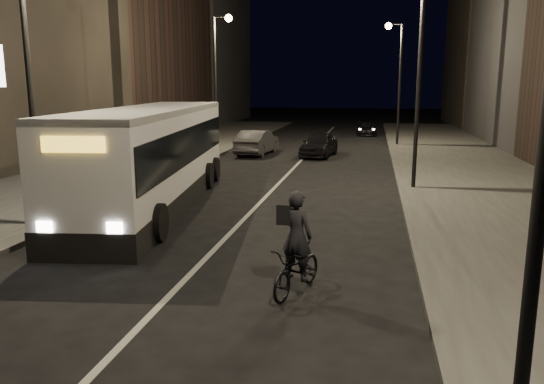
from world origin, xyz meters
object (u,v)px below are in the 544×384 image
at_px(streetlight_right_mid, 413,54).
at_px(streetlight_left_far, 219,65).
at_px(cyclist_on_bicycle, 297,260).
at_px(streetlight_right_far, 396,67).
at_px(city_bus, 153,153).
at_px(car_mid, 257,142).
at_px(streetlight_left_near, 35,41).
at_px(car_near, 319,144).
at_px(car_far, 367,128).

distance_m(streetlight_right_mid, streetlight_left_far, 14.62).
bearing_deg(cyclist_on_bicycle, streetlight_right_far, 103.26).
bearing_deg(city_bus, car_mid, 80.33).
distance_m(streetlight_left_near, car_near, 19.40).
distance_m(streetlight_left_far, city_bus, 14.86).
xyz_separation_m(cyclist_on_bicycle, car_far, (0.92, 35.87, -0.16)).
bearing_deg(city_bus, streetlight_left_near, -122.71).
bearing_deg(car_far, car_near, -103.45).
bearing_deg(car_near, city_bus, -99.84).
distance_m(streetlight_right_mid, city_bus, 10.53).
relative_size(streetlight_right_far, cyclist_on_bicycle, 3.73).
bearing_deg(car_far, streetlight_right_far, -80.36).
distance_m(streetlight_left_near, car_far, 33.85).
height_order(streetlight_right_mid, car_far, streetlight_right_mid).
distance_m(streetlight_left_far, car_near, 7.69).
bearing_deg(streetlight_right_mid, city_bus, -154.07).
distance_m(car_mid, car_far, 15.70).
xyz_separation_m(streetlight_right_mid, car_mid, (-8.35, 10.03, -4.61)).
relative_size(car_mid, car_far, 1.18).
xyz_separation_m(streetlight_right_mid, streetlight_right_far, (0.00, 16.00, 0.00)).
distance_m(streetlight_right_far, car_near, 8.96).
relative_size(streetlight_right_mid, car_near, 1.92).
relative_size(cyclist_on_bicycle, car_mid, 0.48).
bearing_deg(streetlight_right_far, city_bus, -113.70).
bearing_deg(car_near, streetlight_right_mid, -57.80).
relative_size(streetlight_left_far, car_far, 2.10).
height_order(cyclist_on_bicycle, car_near, cyclist_on_bicycle).
relative_size(streetlight_left_near, cyclist_on_bicycle, 3.73).
distance_m(streetlight_left_far, car_mid, 5.16).
distance_m(city_bus, car_far, 29.56).
bearing_deg(streetlight_left_far, streetlight_left_near, -90.00).
bearing_deg(car_far, car_mid, -117.46).
bearing_deg(city_bus, streetlight_right_far, 58.94).
height_order(streetlight_right_far, city_bus, streetlight_right_far).
distance_m(streetlight_right_mid, streetlight_right_far, 16.00).
distance_m(streetlight_right_far, car_far, 9.81).
relative_size(streetlight_left_near, streetlight_left_far, 1.00).
bearing_deg(car_mid, cyclist_on_bicycle, 109.07).
relative_size(cyclist_on_bicycle, car_near, 0.51).
xyz_separation_m(city_bus, car_near, (4.40, 14.16, -1.14)).
xyz_separation_m(city_bus, car_mid, (0.58, 14.38, -1.11)).
bearing_deg(car_mid, city_bus, 92.37).
bearing_deg(city_bus, cyclist_on_bicycle, -56.98).
bearing_deg(streetlight_left_near, streetlight_left_far, 90.00).
bearing_deg(cyclist_on_bicycle, city_bus, 149.48).
bearing_deg(cyclist_on_bicycle, streetlight_left_far, 129.12).
bearing_deg(streetlight_left_far, cyclist_on_bicycle, -69.97).
height_order(city_bus, car_far, city_bus).
relative_size(streetlight_left_far, car_near, 1.92).
xyz_separation_m(car_mid, car_far, (6.46, 14.31, -0.19)).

